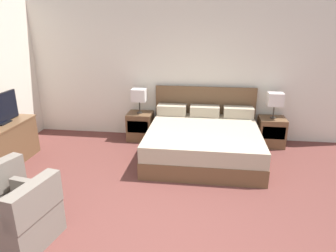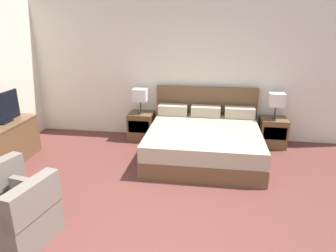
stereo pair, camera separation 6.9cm
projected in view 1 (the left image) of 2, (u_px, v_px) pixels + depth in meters
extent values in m
cube|color=silver|center=(181.00, 70.00, 5.98)|extent=(7.39, 0.06, 2.76)
cube|color=brown|center=(203.00, 150.00, 5.31)|extent=(1.93, 1.92, 0.28)
cube|color=tan|center=(203.00, 136.00, 5.22)|extent=(1.91, 1.90, 0.26)
cube|color=brown|center=(205.00, 113.00, 6.10)|extent=(2.01, 0.05, 1.08)
cube|color=tan|center=(172.00, 110.00, 5.97)|extent=(0.57, 0.28, 0.20)
cube|color=tan|center=(205.00, 111.00, 5.88)|extent=(0.57, 0.28, 0.20)
cube|color=tan|center=(238.00, 112.00, 5.80)|extent=(0.57, 0.28, 0.20)
cube|color=brown|center=(140.00, 126.00, 6.13)|extent=(0.49, 0.46, 0.56)
cube|color=#473120|center=(138.00, 127.00, 5.90)|extent=(0.42, 0.01, 0.24)
cube|color=brown|center=(271.00, 132.00, 5.81)|extent=(0.49, 0.46, 0.56)
cube|color=#473120|center=(274.00, 133.00, 5.58)|extent=(0.42, 0.01, 0.24)
cylinder|color=#332D28|center=(140.00, 113.00, 6.04)|extent=(0.11, 0.11, 0.02)
cylinder|color=#332D28|center=(140.00, 106.00, 6.00)|extent=(0.02, 0.02, 0.23)
cube|color=silver|center=(139.00, 95.00, 5.92)|extent=(0.28, 0.28, 0.25)
cylinder|color=#332D28|center=(273.00, 118.00, 5.72)|extent=(0.11, 0.11, 0.02)
cylinder|color=#332D28|center=(274.00, 111.00, 5.68)|extent=(0.02, 0.02, 0.23)
cube|color=silver|center=(275.00, 99.00, 5.60)|extent=(0.28, 0.28, 0.25)
cube|color=brown|center=(3.00, 145.00, 4.97)|extent=(0.53, 1.27, 0.70)
cube|color=black|center=(3.00, 123.00, 4.95)|extent=(0.18, 0.27, 0.02)
cube|color=black|center=(0.00, 109.00, 4.87)|extent=(0.04, 0.85, 0.48)
cube|color=black|center=(1.00, 109.00, 4.87)|extent=(0.01, 0.83, 0.46)
cube|color=#70665B|center=(3.00, 170.00, 3.84)|extent=(0.63, 0.26, 0.18)
cube|color=#70665B|center=(19.00, 225.00, 3.24)|extent=(0.79, 0.79, 0.40)
cube|color=#70665B|center=(34.00, 200.00, 3.04)|extent=(0.28, 0.70, 0.36)
cube|color=#70665B|center=(34.00, 189.00, 3.41)|extent=(0.63, 0.20, 0.18)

